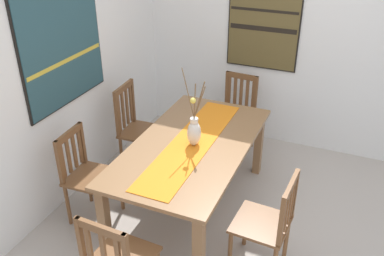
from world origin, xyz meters
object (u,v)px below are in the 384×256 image
at_px(dining_table, 192,152).
at_px(centerpiece_vase, 194,131).
at_px(chair_0, 137,127).
at_px(chair_2, 87,174).
at_px(painting_on_back_wall, 62,47).
at_px(painting_on_side_wall, 265,13).
at_px(chair_4, 268,223).
at_px(chair_1, 236,112).

bearing_deg(dining_table, centerpiece_vase, -125.69).
distance_m(chair_0, chair_2, 0.93).
height_order(painting_on_back_wall, painting_on_side_wall, painting_on_side_wall).
bearing_deg(dining_table, painting_on_side_wall, -6.22).
distance_m(centerpiece_vase, chair_0, 1.07).
distance_m(painting_on_back_wall, painting_on_side_wall, 2.24).
height_order(chair_4, painting_on_side_wall, painting_on_side_wall).
xyz_separation_m(centerpiece_vase, painting_on_side_wall, (1.67, -0.15, 0.68)).
height_order(chair_0, painting_on_back_wall, painting_on_back_wall).
bearing_deg(painting_on_back_wall, dining_table, -85.52).
distance_m(chair_0, painting_on_back_wall, 1.22).
xyz_separation_m(chair_1, painting_on_side_wall, (0.38, -0.15, 1.08)).
xyz_separation_m(chair_4, painting_on_back_wall, (0.37, 2.07, 1.04)).
bearing_deg(painting_on_back_wall, chair_0, -34.23).
xyz_separation_m(dining_table, chair_0, (0.46, 0.85, -0.15)).
xyz_separation_m(dining_table, painting_on_back_wall, (-0.10, 1.23, 0.87)).
bearing_deg(chair_4, chair_1, 25.32).
relative_size(painting_on_back_wall, painting_on_side_wall, 0.85).
distance_m(chair_2, painting_on_back_wall, 1.17).
relative_size(centerpiece_vase, chair_1, 0.79).
bearing_deg(dining_table, chair_2, 118.89).
bearing_deg(chair_1, chair_2, 153.19).
xyz_separation_m(chair_4, painting_on_side_wall, (2.11, 0.67, 1.09)).
height_order(chair_0, painting_on_side_wall, painting_on_side_wall).
bearing_deg(chair_4, painting_on_side_wall, 17.54).
xyz_separation_m(chair_0, painting_on_back_wall, (-0.55, 0.38, 1.02)).
distance_m(chair_4, painting_on_side_wall, 2.47).
relative_size(centerpiece_vase, chair_4, 0.80).
bearing_deg(chair_0, dining_table, -118.35).
bearing_deg(painting_on_side_wall, dining_table, 173.78).
height_order(chair_1, chair_2, chair_1).
bearing_deg(chair_2, painting_on_back_wall, 45.27).
relative_size(dining_table, chair_2, 2.08).
relative_size(dining_table, painting_on_back_wall, 1.72).
height_order(dining_table, chair_2, chair_2).
height_order(chair_4, painting_on_back_wall, painting_on_back_wall).
height_order(dining_table, chair_4, chair_4).
relative_size(chair_0, chair_1, 1.07).
relative_size(chair_1, chair_4, 1.01).
distance_m(chair_2, painting_on_side_wall, 2.59).
relative_size(chair_1, chair_2, 1.02).
bearing_deg(chair_2, centerpiece_vase, -63.04).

